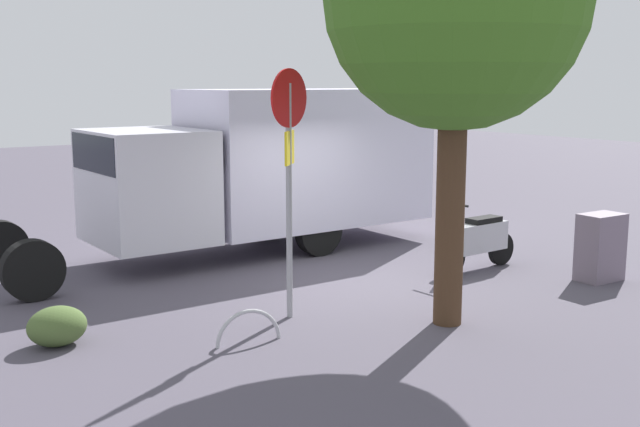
{
  "coord_description": "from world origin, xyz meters",
  "views": [
    {
      "loc": [
        7.1,
        9.47,
        3.13
      ],
      "look_at": [
        0.17,
        -0.64,
        1.04
      ],
      "focal_mm": 43.17,
      "sensor_mm": 36.0,
      "label": 1
    }
  ],
  "objects_px": {
    "stop_sign": "(289,154)",
    "bike_rack_hoop": "(249,343)",
    "utility_cabinet": "(600,247)",
    "motorcycle": "(479,239)",
    "box_truck_near": "(266,163)"
  },
  "relations": [
    {
      "from": "bike_rack_hoop",
      "to": "stop_sign",
      "type": "bearing_deg",
      "value": -148.42
    },
    {
      "from": "stop_sign",
      "to": "bike_rack_hoop",
      "type": "bearing_deg",
      "value": 31.58
    },
    {
      "from": "box_truck_near",
      "to": "stop_sign",
      "type": "relative_size",
      "value": 2.5
    },
    {
      "from": "box_truck_near",
      "to": "bike_rack_hoop",
      "type": "height_order",
      "value": "box_truck_near"
    },
    {
      "from": "stop_sign",
      "to": "bike_rack_hoop",
      "type": "relative_size",
      "value": 3.89
    },
    {
      "from": "motorcycle",
      "to": "bike_rack_hoop",
      "type": "xyz_separation_m",
      "value": [
        5.03,
        1.07,
        -0.52
      ]
    },
    {
      "from": "box_truck_near",
      "to": "motorcycle",
      "type": "relative_size",
      "value": 4.57
    },
    {
      "from": "motorcycle",
      "to": "stop_sign",
      "type": "distance_m",
      "value": 4.42
    },
    {
      "from": "utility_cabinet",
      "to": "bike_rack_hoop",
      "type": "bearing_deg",
      "value": -4.93
    },
    {
      "from": "stop_sign",
      "to": "motorcycle",
      "type": "bearing_deg",
      "value": -173.4
    },
    {
      "from": "box_truck_near",
      "to": "stop_sign",
      "type": "height_order",
      "value": "stop_sign"
    },
    {
      "from": "motorcycle",
      "to": "bike_rack_hoop",
      "type": "bearing_deg",
      "value": 8.81
    },
    {
      "from": "stop_sign",
      "to": "bike_rack_hoop",
      "type": "height_order",
      "value": "stop_sign"
    },
    {
      "from": "box_truck_near",
      "to": "motorcycle",
      "type": "bearing_deg",
      "value": 121.19
    },
    {
      "from": "utility_cabinet",
      "to": "motorcycle",
      "type": "bearing_deg",
      "value": -55.8
    }
  ]
}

